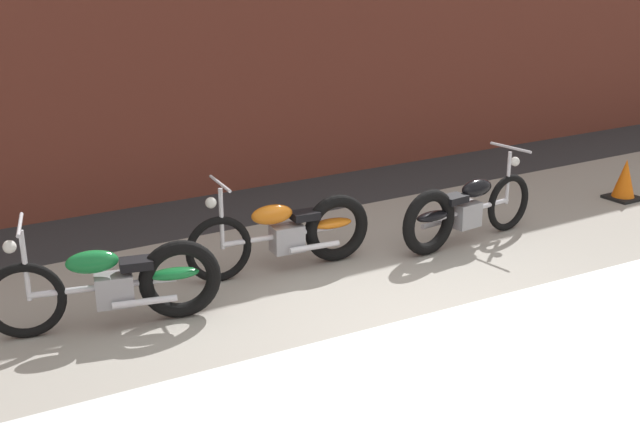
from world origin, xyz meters
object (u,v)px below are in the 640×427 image
(motorcycle_green, at_px, (123,283))
(motorcycle_orange, at_px, (294,232))
(traffic_cone, at_px, (625,181))
(motorcycle_black, at_px, (461,211))

(motorcycle_green, distance_m, motorcycle_orange, 1.94)
(motorcycle_orange, bearing_deg, traffic_cone, -176.31)
(motorcycle_orange, relative_size, motorcycle_black, 1.00)
(traffic_cone, bearing_deg, motorcycle_orange, 177.81)
(motorcycle_green, distance_m, motorcycle_black, 3.83)
(motorcycle_green, height_order, traffic_cone, motorcycle_green)
(motorcycle_black, bearing_deg, traffic_cone, -2.26)
(traffic_cone, bearing_deg, motorcycle_green, -178.56)
(motorcycle_green, relative_size, traffic_cone, 3.59)
(motorcycle_green, height_order, motorcycle_black, same)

